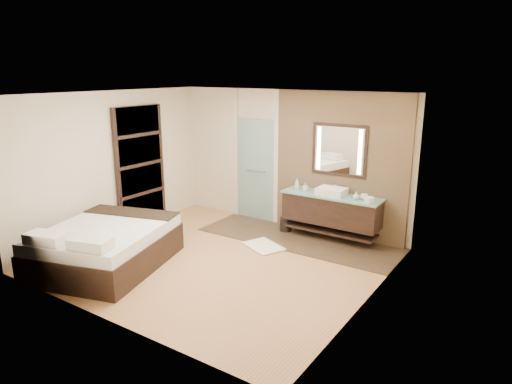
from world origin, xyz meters
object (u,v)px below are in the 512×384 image
Objects in this scene: bed at (106,246)px; vanity at (331,210)px; waste_bin at (286,224)px; mirror_unit at (339,150)px.

vanity is at bearing 34.42° from bed.
waste_bin is (1.58, 3.01, -0.20)m from bed.
mirror_unit is at bearing 18.55° from waste_bin.
bed is (-2.50, -3.08, -0.24)m from vanity.
bed is at bearing -129.06° from vanity.
waste_bin is (-0.91, -0.07, -0.44)m from vanity.
vanity is 0.74× the size of bed.
mirror_unit is 0.42× the size of bed.
waste_bin is at bearing 45.73° from bed.
vanity is 3.97m from bed.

